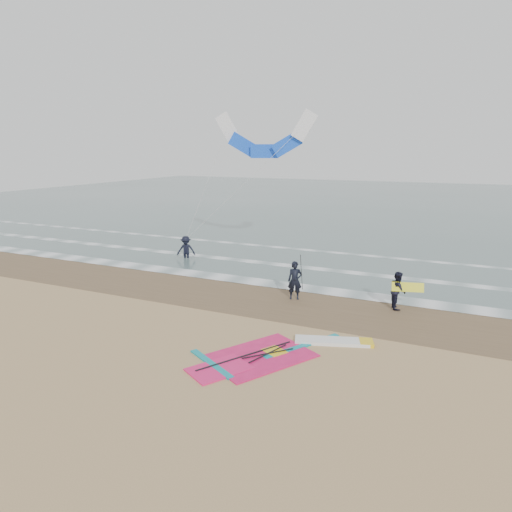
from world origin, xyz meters
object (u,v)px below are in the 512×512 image
at_px(surf_kite, 264,139).
at_px(person_wading, 186,245).
at_px(person_walking, 398,290).
at_px(windsurf_rig, 281,352).
at_px(person_standing, 295,280).

bearing_deg(surf_kite, person_wading, -148.35).
height_order(person_walking, person_wading, person_wading).
bearing_deg(person_wading, windsurf_rig, -67.60).
distance_m(windsurf_rig, person_walking, 6.85).
bearing_deg(person_walking, person_wading, 53.83).
xyz_separation_m(windsurf_rig, surf_kite, (-6.21, 12.77, 7.20)).
relative_size(windsurf_rig, person_wading, 3.16).
height_order(person_standing, person_wading, person_wading).
distance_m(person_wading, surf_kite, 8.01).
relative_size(person_standing, person_walking, 1.08).
distance_m(person_standing, surf_kite, 10.71).
bearing_deg(person_standing, surf_kite, 103.06).
relative_size(person_walking, surf_kite, 0.21).
bearing_deg(windsurf_rig, person_standing, 105.35).
bearing_deg(person_walking, windsurf_rig, 135.85).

